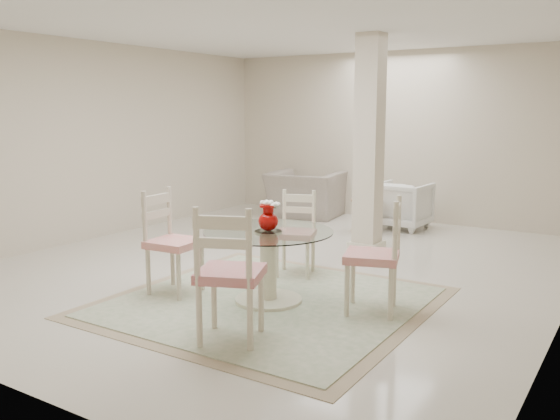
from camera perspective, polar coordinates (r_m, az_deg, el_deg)
The scene contains 13 objects.
ground at distance 6.87m, azimuth 0.01°, elevation -5.37°, with size 7.00×7.00×0.00m, color beige.
room_shell at distance 6.63m, azimuth 0.01°, elevation 10.30°, with size 6.02×7.02×2.71m.
column at distance 7.56m, azimuth 8.57°, elevation 6.29°, with size 0.30×0.30×2.70m, color beige.
area_rug at distance 5.60m, azimuth -1.11°, elevation -8.83°, with size 2.80×2.80×0.02m.
dining_table at distance 5.50m, azimuth -1.12°, elevation -5.45°, with size 1.19×1.19×0.69m.
red_vase at distance 5.40m, azimuth -1.12°, elevation -0.62°, with size 0.21×0.18×0.28m.
dining_chair_east at distance 5.23m, azimuth 9.65°, elevation -3.56°, with size 0.57×0.57×1.14m.
dining_chair_north at distance 6.41m, azimuth 1.62°, elevation -1.61°, with size 0.51×0.51×1.01m.
dining_chair_west at distance 5.84m, azimuth -10.68°, elevation -2.26°, with size 0.48×0.48×1.13m.
dining_chair_south at distance 4.49m, azimuth -5.04°, elevation -5.27°, with size 0.62×0.62×1.20m.
recliner_taupe at distance 9.93m, azimuth 2.44°, elevation 1.52°, with size 1.15×1.00×0.75m, color #A29586.
armchair_white at distance 9.14m, azimuth 11.68°, elevation 0.48°, with size 0.75×0.77×0.70m, color white.
side_table at distance 8.77m, azimuth 8.33°, elevation -0.66°, with size 0.47×0.47×0.49m.
Camera 1 is at (3.55, -5.60, 1.79)m, focal length 38.00 mm.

